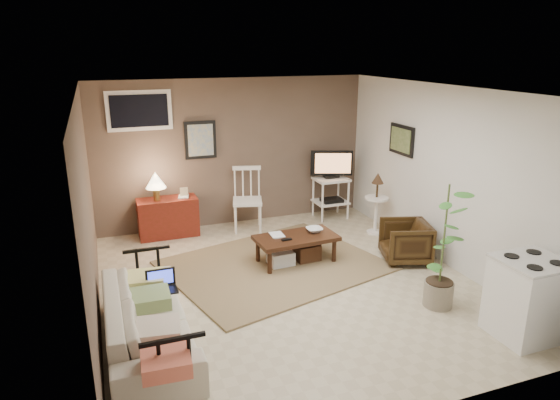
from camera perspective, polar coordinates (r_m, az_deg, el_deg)
name	(u,v)px	position (r m, az deg, el deg)	size (l,w,h in m)	color
floor	(289,284)	(6.38, 1.04, -9.62)	(5.00, 5.00, 0.00)	#C1B293
art_back	(200,140)	(8.05, -9.08, 6.79)	(0.50, 0.03, 0.60)	black
art_right	(402,140)	(7.79, 13.73, 6.69)	(0.03, 0.60, 0.45)	black
window	(139,111)	(7.85, -15.79, 9.80)	(0.96, 0.03, 0.60)	white
rug	(274,265)	(6.86, -0.67, -7.48)	(2.70, 2.16, 0.03)	olive
coffee_table	(295,247)	(6.87, 1.78, -5.42)	(1.14, 0.64, 0.42)	#32180D
sofa	(147,312)	(5.15, -14.95, -12.31)	(1.99, 0.58, 0.78)	beige
sofa_pillows	(154,315)	(4.91, -14.18, -12.61)	(0.38, 1.90, 0.13)	beige
sofa_end_rails	(159,315)	(5.19, -13.62, -12.68)	(0.54, 1.99, 0.67)	black
laptop	(161,284)	(5.42, -13.40, -9.29)	(0.31, 0.22, 0.21)	black
red_console	(167,214)	(7.99, -12.79, -1.55)	(0.91, 0.41, 1.06)	maroon
spindle_chair	(247,201)	(8.07, -3.75, -0.13)	(0.57, 0.57, 1.02)	white
tv_stand	(331,183)	(8.61, 5.87, 1.98)	(0.68, 0.46, 1.19)	white
side_table	(377,196)	(7.98, 11.00, 0.42)	(0.37, 0.37, 0.99)	white
armchair	(406,240)	(7.12, 14.16, -4.44)	(0.61, 0.57, 0.63)	#32210D
potted_plant	(444,242)	(5.86, 18.19, -4.60)	(0.37, 0.37, 1.48)	gray
stove	(528,298)	(5.75, 26.49, -9.98)	(0.66, 0.61, 0.86)	white
bowl	(314,224)	(6.95, 3.96, -2.75)	(0.23, 0.06, 0.23)	#32180D
book_table	(271,228)	(6.76, -1.07, -3.23)	(0.18, 0.02, 0.24)	#32180D
book_console	(178,191)	(7.92, -11.59, 1.03)	(0.16, 0.02, 0.21)	#32180D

